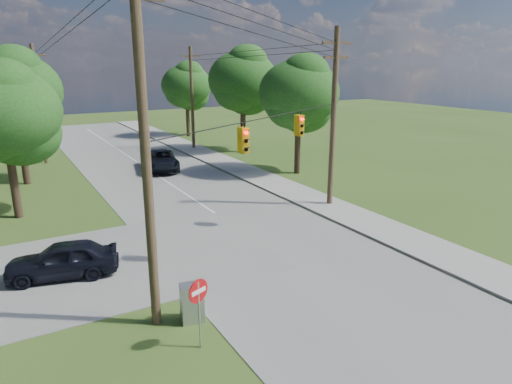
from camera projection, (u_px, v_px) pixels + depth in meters
ground at (277, 295)px, 17.41m from camera, size 140.00×140.00×0.00m
main_road at (257, 241)px, 22.53m from camera, size 10.00×100.00×0.03m
sidewalk_east at (360, 218)px, 25.72m from camera, size 2.60×100.00×0.12m
pole_sw at (145, 142)px, 13.83m from camera, size 2.00×0.32×12.00m
pole_ne at (333, 116)px, 26.83m from camera, size 2.00×0.32×10.50m
pole_north_e at (192, 98)px, 45.28m from camera, size 2.00×0.32×10.00m
pole_north_w at (39, 104)px, 38.65m from camera, size 2.00×0.32×10.00m
power_lines at (191, 51)px, 25.24m from camera, size 13.93×29.62×4.93m
traffic_signals at (274, 131)px, 20.81m from camera, size 4.91×3.27×1.05m
tree_w_near at (3, 113)px, 24.48m from camera, size 6.00×6.00×8.40m
tree_w_mid at (14, 92)px, 31.45m from camera, size 6.40×6.40×9.22m
tree_e_near at (299, 93)px, 34.77m from camera, size 6.20×6.20×8.81m
tree_e_mid at (243, 80)px, 43.18m from camera, size 6.60×6.60×9.64m
tree_e_far at (187, 85)px, 52.98m from camera, size 5.80×5.80×8.32m
car_cross_dark at (63, 259)px, 18.64m from camera, size 4.68×2.75×1.49m
car_main_north at (160, 160)px, 37.26m from camera, size 3.80×6.16×1.59m
control_cabinet at (192, 303)px, 15.45m from camera, size 0.84×0.67×1.37m
do_not_enter_sign at (199, 298)px, 13.73m from camera, size 0.73×0.31×2.33m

